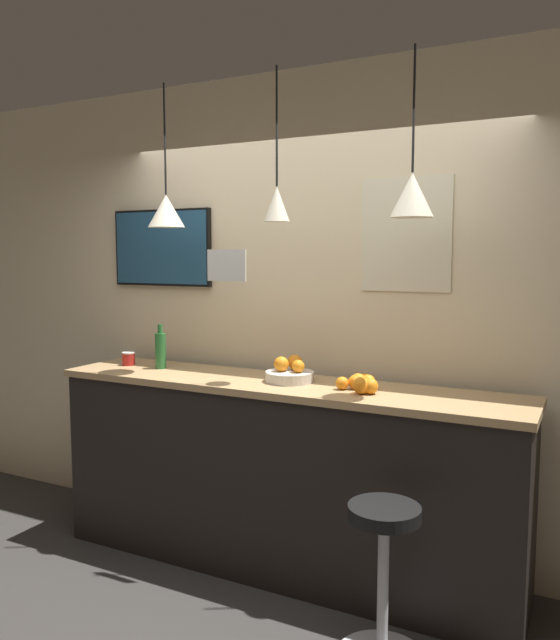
% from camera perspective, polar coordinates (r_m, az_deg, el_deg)
% --- Properties ---
extents(ground_plane, '(14.00, 14.00, 0.00)m').
position_cam_1_polar(ground_plane, '(3.43, -5.12, -25.80)').
color(ground_plane, '#33302D').
extents(back_wall, '(8.00, 0.06, 2.90)m').
position_cam_1_polar(back_wall, '(3.81, 2.68, 0.65)').
color(back_wall, beige).
rests_on(back_wall, ground_plane).
extents(service_counter, '(2.73, 0.56, 1.09)m').
position_cam_1_polar(service_counter, '(3.66, 0.00, -14.06)').
color(service_counter, black).
rests_on(service_counter, ground_plane).
extents(bar_stool, '(0.42, 0.42, 0.72)m').
position_cam_1_polar(bar_stool, '(2.97, 9.43, -21.44)').
color(bar_stool, '#B7B7BC').
rests_on(bar_stool, ground_plane).
extents(fruit_bowl, '(0.27, 0.27, 0.14)m').
position_cam_1_polar(fruit_bowl, '(3.52, 0.94, -4.81)').
color(fruit_bowl, beige).
rests_on(fruit_bowl, service_counter).
extents(orange_pile, '(0.24, 0.27, 0.09)m').
position_cam_1_polar(orange_pile, '(3.32, 7.41, -5.73)').
color(orange_pile, orange).
rests_on(orange_pile, service_counter).
extents(juice_bottle, '(0.07, 0.07, 0.28)m').
position_cam_1_polar(juice_bottle, '(3.98, -10.87, -2.69)').
color(juice_bottle, '#286B33').
rests_on(juice_bottle, service_counter).
extents(spread_jar, '(0.08, 0.08, 0.08)m').
position_cam_1_polar(spread_jar, '(4.15, -13.68, -3.45)').
color(spread_jar, red).
rests_on(spread_jar, service_counter).
extents(pendant_lamp_left, '(0.22, 0.22, 0.84)m').
position_cam_1_polar(pendant_lamp_left, '(3.81, -10.36, 9.83)').
color(pendant_lamp_left, black).
extents(pendant_lamp_middle, '(0.14, 0.14, 0.82)m').
position_cam_1_polar(pendant_lamp_middle, '(3.42, -0.29, 10.69)').
color(pendant_lamp_middle, black).
extents(pendant_lamp_right, '(0.21, 0.21, 0.82)m').
position_cam_1_polar(pendant_lamp_right, '(3.15, 11.98, 11.18)').
color(pendant_lamp_right, black).
extents(mounted_tv, '(0.77, 0.04, 0.51)m').
position_cam_1_polar(mounted_tv, '(4.30, -10.77, 6.50)').
color(mounted_tv, black).
extents(hanging_menu_board, '(0.24, 0.01, 0.17)m').
position_cam_1_polar(hanging_menu_board, '(3.38, -4.91, 5.01)').
color(hanging_menu_board, white).
extents(wall_poster, '(0.51, 0.01, 0.63)m').
position_cam_1_polar(wall_poster, '(3.56, 11.41, 7.66)').
color(wall_poster, beige).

